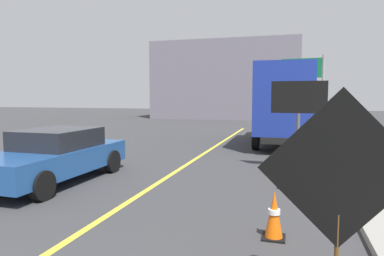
{
  "coord_description": "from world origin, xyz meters",
  "views": [
    {
      "loc": [
        3.31,
        -0.36,
        2.24
      ],
      "look_at": [
        1.51,
        5.82,
        1.65
      ],
      "focal_mm": 32.35,
      "sensor_mm": 36.0,
      "label": 1
    }
  ],
  "objects_px": {
    "roadwork_sign": "(340,173)",
    "arrow_board_trailer": "(297,155)",
    "highway_guide_sign": "(311,79)",
    "traffic_cone_mid_lane": "(285,176)",
    "traffic_cone_near_sign": "(274,215)",
    "pickup_car": "(54,155)",
    "box_truck": "(284,104)"
  },
  "relations": [
    {
      "from": "pickup_car",
      "to": "traffic_cone_near_sign",
      "type": "distance_m",
      "value": 6.17
    },
    {
      "from": "roadwork_sign",
      "to": "box_truck",
      "type": "relative_size",
      "value": 0.31
    },
    {
      "from": "traffic_cone_near_sign",
      "to": "highway_guide_sign",
      "type": "bearing_deg",
      "value": 85.95
    },
    {
      "from": "roadwork_sign",
      "to": "box_truck",
      "type": "height_order",
      "value": "box_truck"
    },
    {
      "from": "traffic_cone_near_sign",
      "to": "arrow_board_trailer",
      "type": "bearing_deg",
      "value": 85.57
    },
    {
      "from": "arrow_board_trailer",
      "to": "box_truck",
      "type": "xyz_separation_m",
      "value": [
        -0.58,
        5.94,
        1.43
      ]
    },
    {
      "from": "roadwork_sign",
      "to": "traffic_cone_near_sign",
      "type": "xyz_separation_m",
      "value": [
        -0.71,
        1.76,
        -1.09
      ]
    },
    {
      "from": "arrow_board_trailer",
      "to": "traffic_cone_near_sign",
      "type": "bearing_deg",
      "value": -94.43
    },
    {
      "from": "pickup_car",
      "to": "box_truck",
      "type": "bearing_deg",
      "value": 58.27
    },
    {
      "from": "arrow_board_trailer",
      "to": "box_truck",
      "type": "relative_size",
      "value": 0.36
    },
    {
      "from": "traffic_cone_near_sign",
      "to": "traffic_cone_mid_lane",
      "type": "height_order",
      "value": "traffic_cone_near_sign"
    },
    {
      "from": "highway_guide_sign",
      "to": "traffic_cone_mid_lane",
      "type": "bearing_deg",
      "value": -94.48
    },
    {
      "from": "pickup_car",
      "to": "traffic_cone_mid_lane",
      "type": "height_order",
      "value": "pickup_car"
    },
    {
      "from": "arrow_board_trailer",
      "to": "traffic_cone_mid_lane",
      "type": "relative_size",
      "value": 4.44
    },
    {
      "from": "pickup_car",
      "to": "traffic_cone_mid_lane",
      "type": "relative_size",
      "value": 7.33
    },
    {
      "from": "roadwork_sign",
      "to": "arrow_board_trailer",
      "type": "height_order",
      "value": "arrow_board_trailer"
    },
    {
      "from": "pickup_car",
      "to": "highway_guide_sign",
      "type": "bearing_deg",
      "value": 67.22
    },
    {
      "from": "arrow_board_trailer",
      "to": "box_truck",
      "type": "bearing_deg",
      "value": 95.55
    },
    {
      "from": "roadwork_sign",
      "to": "box_truck",
      "type": "xyz_separation_m",
      "value": [
        -0.88,
        13.0,
        0.44
      ]
    },
    {
      "from": "box_truck",
      "to": "pickup_car",
      "type": "distance_m",
      "value": 10.72
    },
    {
      "from": "highway_guide_sign",
      "to": "arrow_board_trailer",
      "type": "bearing_deg",
      "value": -93.9
    },
    {
      "from": "arrow_board_trailer",
      "to": "traffic_cone_mid_lane",
      "type": "bearing_deg",
      "value": -98.32
    },
    {
      "from": "pickup_car",
      "to": "traffic_cone_mid_lane",
      "type": "bearing_deg",
      "value": 10.11
    },
    {
      "from": "roadwork_sign",
      "to": "highway_guide_sign",
      "type": "height_order",
      "value": "highway_guide_sign"
    },
    {
      "from": "arrow_board_trailer",
      "to": "traffic_cone_mid_lane",
      "type": "xyz_separation_m",
      "value": [
        -0.3,
        -2.06,
        -0.18
      ]
    },
    {
      "from": "highway_guide_sign",
      "to": "traffic_cone_near_sign",
      "type": "height_order",
      "value": "highway_guide_sign"
    },
    {
      "from": "arrow_board_trailer",
      "to": "roadwork_sign",
      "type": "bearing_deg",
      "value": -87.57
    },
    {
      "from": "arrow_board_trailer",
      "to": "traffic_cone_near_sign",
      "type": "relative_size",
      "value": 3.51
    },
    {
      "from": "box_truck",
      "to": "highway_guide_sign",
      "type": "bearing_deg",
      "value": 79.09
    },
    {
      "from": "roadwork_sign",
      "to": "traffic_cone_mid_lane",
      "type": "distance_m",
      "value": 5.16
    },
    {
      "from": "roadwork_sign",
      "to": "box_truck",
      "type": "distance_m",
      "value": 13.03
    },
    {
      "from": "highway_guide_sign",
      "to": "traffic_cone_mid_lane",
      "type": "distance_m",
      "value": 16.26
    }
  ]
}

